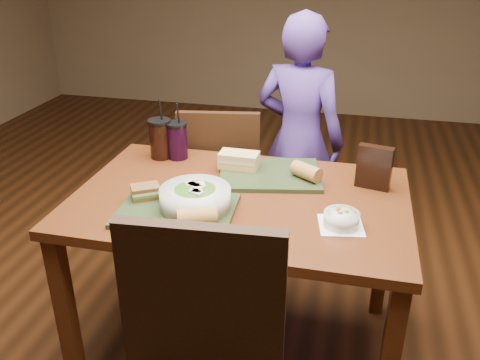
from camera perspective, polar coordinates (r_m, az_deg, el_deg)
The scene contains 15 objects.
ground at distance 2.43m, azimuth -0.00°, elevation -17.78°, with size 6.00×6.00×0.00m, color #381C0B.
dining_table at distance 2.03m, azimuth -0.00°, elevation -4.09°, with size 1.30×0.85×0.75m.
chair_far at distance 2.65m, azimuth -1.79°, elevation -0.25°, with size 0.46×0.46×0.92m.
diner at distance 2.77m, azimuth 6.66°, elevation 4.44°, with size 0.50×0.33×1.36m, color #462C79.
tray_near at distance 1.88m, azimuth -7.09°, elevation -3.41°, with size 0.42×0.32×0.02m, color #26321A.
tray_far at distance 2.15m, azimuth 3.37°, elevation 0.63°, with size 0.42×0.32×0.02m, color #26321A.
salad_bowl at distance 1.86m, azimuth -5.05°, elevation -1.88°, with size 0.26×0.26×0.09m.
soup_bowl at distance 1.81m, azimuth 11.32°, elevation -4.30°, with size 0.18×0.18×0.06m.
sandwich_near at distance 1.96m, azimuth -10.58°, elevation -1.28°, with size 0.13×0.12×0.05m.
sandwich_far at distance 2.19m, azimuth -0.12°, elevation 2.27°, with size 0.17×0.09×0.07m.
baguette_near at distance 1.74m, azimuth -4.85°, elevation -4.28°, with size 0.07×0.07×0.14m, color #AD7533.
baguette_far at distance 2.10m, azimuth 7.46°, elevation 0.95°, with size 0.06×0.06×0.13m, color #AD7533.
cup_cola at distance 2.34m, azimuth -8.95°, elevation 4.62°, with size 0.10×0.10×0.28m.
cup_berry at distance 2.33m, azimuth -7.04°, elevation 4.46°, with size 0.10×0.10×0.26m.
chip_bag at distance 2.09m, azimuth 14.84°, elevation 1.38°, with size 0.14×0.04×0.18m, color black.
Camera 1 is at (0.41, -1.72, 1.66)m, focal length 38.00 mm.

